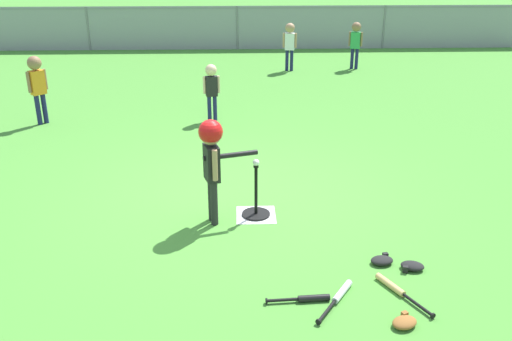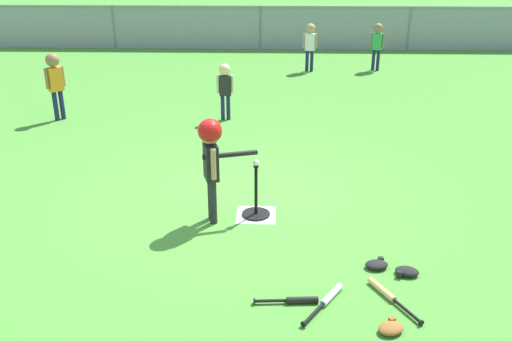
% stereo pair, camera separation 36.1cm
% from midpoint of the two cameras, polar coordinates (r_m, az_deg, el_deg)
% --- Properties ---
extents(ground_plane, '(60.00, 60.00, 0.00)m').
position_cam_midpoint_polar(ground_plane, '(6.83, -3.11, -2.69)').
color(ground_plane, '#478C33').
extents(home_plate, '(0.44, 0.44, 0.01)m').
position_cam_midpoint_polar(home_plate, '(6.39, -1.62, -4.53)').
color(home_plate, white).
rests_on(home_plate, ground_plane).
extents(batting_tee, '(0.32, 0.32, 0.61)m').
position_cam_midpoint_polar(batting_tee, '(6.35, -1.63, -3.83)').
color(batting_tee, black).
rests_on(batting_tee, ground_plane).
extents(baseball_on_tee, '(0.07, 0.07, 0.07)m').
position_cam_midpoint_polar(baseball_on_tee, '(6.12, -1.69, 0.79)').
color(baseball_on_tee, white).
rests_on(baseball_on_tee, batting_tee).
extents(batter_child, '(0.63, 0.34, 1.18)m').
position_cam_midpoint_polar(batter_child, '(5.94, -6.23, 1.98)').
color(batter_child, '#262626').
rests_on(batter_child, ground_plane).
extents(fielder_near_right, '(0.28, 0.19, 0.96)m').
position_cam_midpoint_polar(fielder_near_right, '(9.50, -5.63, 8.63)').
color(fielder_near_right, '#191E4C').
rests_on(fielder_near_right, ground_plane).
extents(fielder_deep_left, '(0.32, 0.21, 1.08)m').
position_cam_midpoint_polar(fielder_deep_left, '(13.10, 2.63, 13.03)').
color(fielder_deep_left, '#191E4C').
rests_on(fielder_deep_left, ground_plane).
extents(fielder_deep_right, '(0.25, 0.26, 1.14)m').
position_cam_midpoint_polar(fielder_deep_right, '(9.98, -22.29, 8.40)').
color(fielder_deep_right, '#191E4C').
rests_on(fielder_deep_right, ground_plane).
extents(fielder_near_left, '(0.30, 0.21, 1.07)m').
position_cam_midpoint_polar(fielder_near_left, '(13.45, 9.29, 13.00)').
color(fielder_near_left, '#191E4C').
rests_on(fielder_near_left, ground_plane).
extents(spare_bat_silver, '(0.41, 0.59, 0.06)m').
position_cam_midpoint_polar(spare_bat_silver, '(5.06, 6.35, -12.52)').
color(spare_bat_silver, silver).
rests_on(spare_bat_silver, ground_plane).
extents(spare_bat_wood, '(0.37, 0.64, 0.06)m').
position_cam_midpoint_polar(spare_bat_wood, '(5.22, 12.04, -11.68)').
color(spare_bat_wood, '#DBB266').
rests_on(spare_bat_wood, ground_plane).
extents(spare_bat_black, '(0.56, 0.09, 0.06)m').
position_cam_midpoint_polar(spare_bat_black, '(5.00, 3.09, -12.86)').
color(spare_bat_black, black).
rests_on(spare_bat_black, ground_plane).
extents(glove_by_plate, '(0.27, 0.24, 0.07)m').
position_cam_midpoint_polar(glove_by_plate, '(4.84, 12.70, -14.80)').
color(glove_by_plate, brown).
rests_on(glove_by_plate, ground_plane).
extents(glove_near_bats, '(0.24, 0.20, 0.07)m').
position_cam_midpoint_polar(glove_near_bats, '(5.59, 10.84, -8.95)').
color(glove_near_bats, black).
rests_on(glove_near_bats, ground_plane).
extents(glove_tossed_aside, '(0.25, 0.21, 0.07)m').
position_cam_midpoint_polar(glove_tossed_aside, '(5.57, 13.73, -9.42)').
color(glove_tossed_aside, black).
rests_on(glove_tossed_aside, ground_plane).
extents(outfield_fence, '(16.06, 0.06, 1.15)m').
position_cam_midpoint_polar(outfield_fence, '(15.69, -2.60, 14.39)').
color(outfield_fence, slate).
rests_on(outfield_fence, ground_plane).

